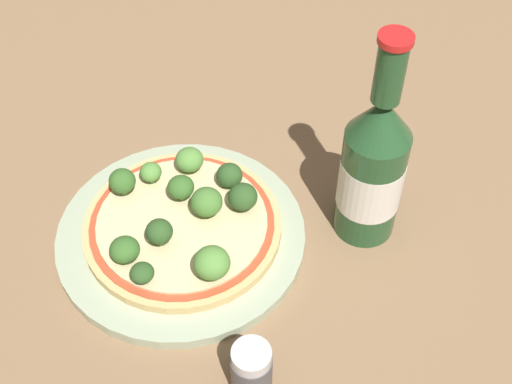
# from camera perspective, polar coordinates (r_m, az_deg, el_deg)

# --- Properties ---
(ground_plane) EXTENTS (3.00, 3.00, 0.00)m
(ground_plane) POSITION_cam_1_polar(r_m,az_deg,el_deg) (0.72, -4.64, -2.74)
(ground_plane) COLOR #846647
(plate) EXTENTS (0.25, 0.25, 0.01)m
(plate) POSITION_cam_1_polar(r_m,az_deg,el_deg) (0.71, -6.00, -3.50)
(plate) COLOR #A3B293
(plate) RESTS_ON ground_plane
(pizza) EXTENTS (0.19, 0.19, 0.01)m
(pizza) POSITION_cam_1_polar(r_m,az_deg,el_deg) (0.70, -5.91, -2.68)
(pizza) COLOR tan
(pizza) RESTS_ON plate
(broccoli_floret_0) EXTENTS (0.02, 0.02, 0.02)m
(broccoli_floret_0) POSITION_cam_1_polar(r_m,az_deg,el_deg) (0.65, -9.06, -6.44)
(broccoli_floret_0) COLOR #6B8E51
(broccoli_floret_0) RESTS_ON pizza
(broccoli_floret_1) EXTENTS (0.03, 0.03, 0.03)m
(broccoli_floret_1) POSITION_cam_1_polar(r_m,az_deg,el_deg) (0.69, -1.06, -0.39)
(broccoli_floret_1) COLOR #6B8E51
(broccoli_floret_1) RESTS_ON pizza
(broccoli_floret_2) EXTENTS (0.03, 0.03, 0.03)m
(broccoli_floret_2) POSITION_cam_1_polar(r_m,az_deg,el_deg) (0.69, -4.00, -0.84)
(broccoli_floret_2) COLOR #6B8E51
(broccoli_floret_2) RESTS_ON pizza
(broccoli_floret_3) EXTENTS (0.03, 0.03, 0.03)m
(broccoli_floret_3) POSITION_cam_1_polar(r_m,az_deg,el_deg) (0.67, -7.75, -3.18)
(broccoli_floret_3) COLOR #6B8E51
(broccoli_floret_3) RESTS_ON pizza
(broccoli_floret_4) EXTENTS (0.03, 0.03, 0.03)m
(broccoli_floret_4) POSITION_cam_1_polar(r_m,az_deg,el_deg) (0.70, -6.03, 0.38)
(broccoli_floret_4) COLOR #6B8E51
(broccoli_floret_4) RESTS_ON pizza
(broccoli_floret_5) EXTENTS (0.02, 0.02, 0.02)m
(broccoli_floret_5) POSITION_cam_1_polar(r_m,az_deg,el_deg) (0.72, -8.42, 1.58)
(broccoli_floret_5) COLOR #6B8E51
(broccoli_floret_5) RESTS_ON pizza
(broccoli_floret_6) EXTENTS (0.03, 0.03, 0.03)m
(broccoli_floret_6) POSITION_cam_1_polar(r_m,az_deg,el_deg) (0.72, -2.14, 1.33)
(broccoli_floret_6) COLOR #6B8E51
(broccoli_floret_6) RESTS_ON pizza
(broccoli_floret_7) EXTENTS (0.03, 0.03, 0.03)m
(broccoli_floret_7) POSITION_cam_1_polar(r_m,az_deg,el_deg) (0.72, -10.65, 0.86)
(broccoli_floret_7) COLOR #6B8E51
(broccoli_floret_7) RESTS_ON pizza
(broccoli_floret_8) EXTENTS (0.03, 0.03, 0.03)m
(broccoli_floret_8) POSITION_cam_1_polar(r_m,az_deg,el_deg) (0.66, -10.46, -4.57)
(broccoli_floret_8) COLOR #6B8E51
(broccoli_floret_8) RESTS_ON pizza
(broccoli_floret_9) EXTENTS (0.03, 0.03, 0.03)m
(broccoli_floret_9) POSITION_cam_1_polar(r_m,az_deg,el_deg) (0.64, -3.55, -5.68)
(broccoli_floret_9) COLOR #6B8E51
(broccoli_floret_9) RESTS_ON pizza
(broccoli_floret_10) EXTENTS (0.03, 0.03, 0.03)m
(broccoli_floret_10) POSITION_cam_1_polar(r_m,az_deg,el_deg) (0.73, -5.35, 2.58)
(broccoli_floret_10) COLOR #6B8E51
(broccoli_floret_10) RESTS_ON pizza
(beer_bottle) EXTENTS (0.06, 0.06, 0.23)m
(beer_bottle) POSITION_cam_1_polar(r_m,az_deg,el_deg) (0.67, 9.34, 2.01)
(beer_bottle) COLOR #234C28
(beer_bottle) RESTS_ON ground_plane
(pepper_shaker) EXTENTS (0.03, 0.03, 0.06)m
(pepper_shaker) POSITION_cam_1_polar(r_m,az_deg,el_deg) (0.60, -0.36, -14.08)
(pepper_shaker) COLOR #4C4C51
(pepper_shaker) RESTS_ON ground_plane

